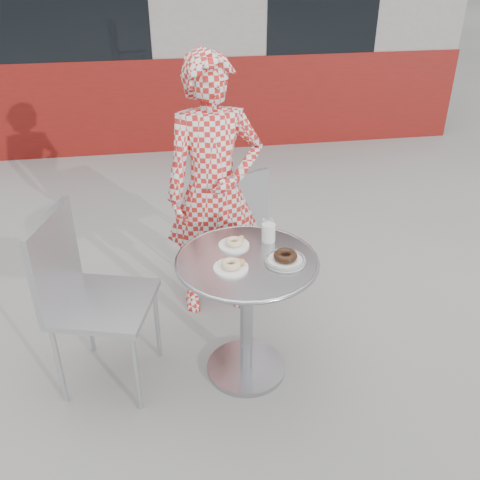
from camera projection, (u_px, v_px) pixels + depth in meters
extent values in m
plane|color=gray|center=(255.00, 371.00, 2.98)|extent=(60.00, 60.00, 0.00)
cube|color=maroon|center=(193.00, 104.00, 5.88)|extent=(6.02, 0.20, 1.00)
cylinder|color=#B8B9BD|center=(246.00, 367.00, 2.98)|extent=(0.44, 0.44, 0.03)
cylinder|color=#B8B9BD|center=(247.00, 318.00, 2.81)|extent=(0.07, 0.07, 0.69)
cylinder|color=#B8B9BD|center=(247.00, 261.00, 2.63)|extent=(0.69, 0.69, 0.02)
torus|color=#B8B9BD|center=(247.00, 261.00, 2.63)|extent=(0.72, 0.72, 0.02)
cube|color=#B2B5BA|center=(225.00, 223.00, 3.57)|extent=(0.53, 0.53, 0.03)
cube|color=#B2B5BA|center=(240.00, 205.00, 3.32)|extent=(0.38, 0.19, 0.41)
cube|color=#B2B5BA|center=(105.00, 304.00, 2.69)|extent=(0.58, 0.58, 0.03)
cube|color=#B2B5BA|center=(54.00, 259.00, 2.59)|extent=(0.16, 0.45, 0.46)
imported|color=red|center=(214.00, 191.00, 3.15)|extent=(0.62, 0.43, 1.60)
cylinder|color=white|center=(234.00, 245.00, 2.74)|extent=(0.16, 0.16, 0.01)
torus|color=tan|center=(234.00, 242.00, 2.73)|extent=(0.09, 0.09, 0.03)
sphere|color=#B77A3F|center=(241.00, 238.00, 2.76)|extent=(0.03, 0.03, 0.03)
cylinder|color=white|center=(231.00, 268.00, 2.55)|extent=(0.17, 0.17, 0.01)
torus|color=tan|center=(231.00, 264.00, 2.54)|extent=(0.10, 0.10, 0.03)
sphere|color=#B77A3F|center=(242.00, 262.00, 2.55)|extent=(0.03, 0.03, 0.03)
cylinder|color=white|center=(285.00, 260.00, 2.61)|extent=(0.20, 0.20, 0.01)
torus|color=black|center=(285.00, 256.00, 2.59)|extent=(0.12, 0.12, 0.04)
torus|color=black|center=(285.00, 260.00, 2.61)|extent=(0.20, 0.20, 0.02)
cylinder|color=white|center=(269.00, 233.00, 2.76)|extent=(0.07, 0.07, 0.10)
cylinder|color=white|center=(269.00, 231.00, 2.75)|extent=(0.08, 0.08, 0.12)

